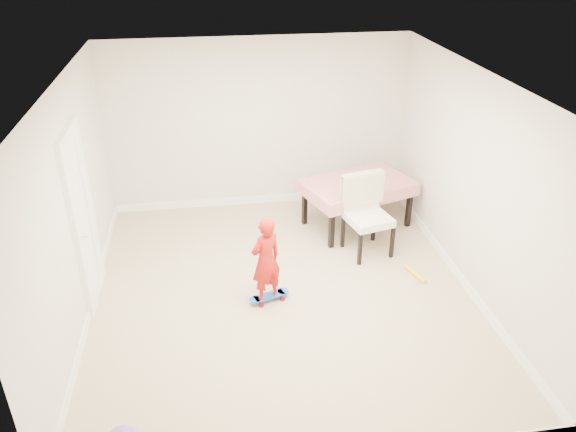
{
  "coord_description": "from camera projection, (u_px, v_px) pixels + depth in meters",
  "views": [
    {
      "loc": [
        -0.78,
        -5.54,
        4.04
      ],
      "look_at": [
        0.1,
        0.2,
        0.95
      ],
      "focal_mm": 35.0,
      "sensor_mm": 36.0,
      "label": 1
    }
  ],
  "objects": [
    {
      "name": "door",
      "position": [
        83.0,
        221.0,
        6.32
      ],
      "size": [
        0.11,
        0.94,
        2.11
      ],
      "primitive_type": "cube",
      "color": "white",
      "rests_on": "ground"
    },
    {
      "name": "skateboard",
      "position": [
        269.0,
        298.0,
        6.69
      ],
      "size": [
        0.54,
        0.34,
        0.08
      ],
      "primitive_type": null,
      "rotation": [
        0.0,
        0.0,
        0.32
      ],
      "color": "blue",
      "rests_on": "ground"
    },
    {
      "name": "dining_chair",
      "position": [
        369.0,
        217.0,
        7.43
      ],
      "size": [
        0.73,
        0.79,
        1.09
      ],
      "primitive_type": null,
      "rotation": [
        0.0,
        0.0,
        0.23
      ],
      "color": "white",
      "rests_on": "ground"
    },
    {
      "name": "wall_right",
      "position": [
        471.0,
        184.0,
        6.52
      ],
      "size": [
        0.04,
        5.0,
        2.6
      ],
      "primitive_type": "cube",
      "color": "beige",
      "rests_on": "ground"
    },
    {
      "name": "ground",
      "position": [
        282.0,
        293.0,
        6.84
      ],
      "size": [
        5.0,
        5.0,
        0.0
      ],
      "primitive_type": "plane",
      "color": "tan",
      "rests_on": "ground"
    },
    {
      "name": "child",
      "position": [
        266.0,
        263.0,
        6.44
      ],
      "size": [
        0.47,
        0.41,
        1.08
      ],
      "primitive_type": "imported",
      "rotation": [
        0.0,
        0.0,
        3.64
      ],
      "color": "red",
      "rests_on": "ground"
    },
    {
      "name": "baseboard_right",
      "position": [
        457.0,
        273.0,
        7.11
      ],
      "size": [
        0.02,
        5.0,
        0.12
      ],
      "primitive_type": "cube",
      "color": "white",
      "rests_on": "ground"
    },
    {
      "name": "wall_front",
      "position": [
        330.0,
        346.0,
        4.06
      ],
      "size": [
        4.5,
        0.04,
        2.6
      ],
      "primitive_type": "cube",
      "color": "beige",
      "rests_on": "ground"
    },
    {
      "name": "ceiling",
      "position": [
        281.0,
        83.0,
        5.62
      ],
      "size": [
        4.5,
        5.0,
        0.04
      ],
      "primitive_type": "cube",
      "color": "white",
      "rests_on": "wall_back"
    },
    {
      "name": "dining_table",
      "position": [
        357.0,
        203.0,
        8.2
      ],
      "size": [
        1.73,
        1.38,
        0.7
      ],
      "primitive_type": null,
      "rotation": [
        0.0,
        0.0,
        0.33
      ],
      "color": "#AA0917",
      "rests_on": "ground"
    },
    {
      "name": "baseboard_back",
      "position": [
        260.0,
        199.0,
        8.98
      ],
      "size": [
        4.5,
        0.02,
        0.12
      ],
      "primitive_type": "cube",
      "color": "white",
      "rests_on": "ground"
    },
    {
      "name": "baseboard_left",
      "position": [
        92.0,
        306.0,
        6.51
      ],
      "size": [
        0.02,
        5.0,
        0.12
      ],
      "primitive_type": "cube",
      "color": "white",
      "rests_on": "ground"
    },
    {
      "name": "wall_left",
      "position": [
        73.0,
        211.0,
        5.93
      ],
      "size": [
        0.04,
        5.0,
        2.6
      ],
      "primitive_type": "cube",
      "color": "beige",
      "rests_on": "ground"
    },
    {
      "name": "foam_toy",
      "position": [
        415.0,
        274.0,
        7.15
      ],
      "size": [
        0.17,
        0.4,
        0.06
      ],
      "primitive_type": "cylinder",
      "rotation": [
        1.57,
        0.0,
        0.28
      ],
      "color": "yellow",
      "rests_on": "ground"
    },
    {
      "name": "wall_back",
      "position": [
        258.0,
        125.0,
        8.39
      ],
      "size": [
        4.5,
        0.04,
        2.6
      ],
      "primitive_type": "cube",
      "color": "beige",
      "rests_on": "ground"
    }
  ]
}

